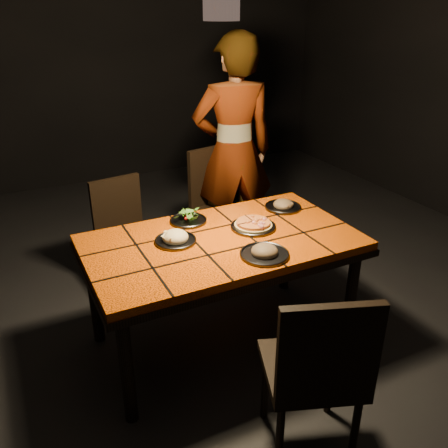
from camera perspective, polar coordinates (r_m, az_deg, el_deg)
name	(u,v)px	position (r m, az deg, el deg)	size (l,w,h in m)	color
room_shell	(222,112)	(2.56, -0.28, 13.37)	(6.04, 7.04, 3.08)	black
dining_table	(222,250)	(2.85, -0.25, -3.18)	(1.62, 0.92, 0.75)	#F95D07
chair_near	(318,369)	(2.23, 11.21, -16.69)	(0.56, 0.56, 0.96)	black
chair_far_left	(124,228)	(3.63, -12.00, -0.43)	(0.44, 0.44, 0.86)	black
chair_far_right	(219,199)	(3.91, -0.59, 3.07)	(0.52, 0.52, 0.97)	black
diner	(233,152)	(3.88, 1.15, 8.66)	(0.67, 0.44, 1.85)	brown
pendant_lamp	(221,3)	(2.51, -0.31, 25.03)	(0.18, 0.18, 1.06)	black
plate_pizza	(253,225)	(2.94, 3.54, -0.15)	(0.28, 0.28, 0.04)	#3C3C41
plate_pasta	(175,239)	(2.78, -5.86, -1.76)	(0.24, 0.24, 0.08)	#3C3C41
plate_salad	(188,218)	(3.03, -4.33, 0.70)	(0.24, 0.24, 0.07)	#3C3C41
plate_mushroom_a	(265,252)	(2.63, 4.90, -3.36)	(0.27, 0.27, 0.09)	#3C3C41
plate_mushroom_b	(283,205)	(3.25, 7.12, 2.26)	(0.25, 0.25, 0.08)	#3C3C41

